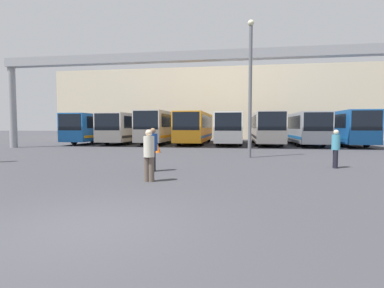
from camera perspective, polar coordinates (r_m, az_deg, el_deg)
ground_plane at (r=5.95m, az=-19.73°, el=-14.82°), size 200.00×200.00×0.00m
building_backdrop at (r=48.10m, az=5.77°, el=7.26°), size 49.39×12.00×10.10m
overhead_gantry at (r=23.48m, az=2.20°, el=14.55°), size 33.32×0.80×7.49m
bus_slot_0 at (r=34.47m, az=-17.39°, el=3.16°), size 2.49×11.28×3.05m
bus_slot_1 at (r=32.92m, az=-11.87°, el=3.26°), size 2.61×11.05×3.08m
bus_slot_2 at (r=31.70m, az=-5.86°, el=3.52°), size 2.50×10.81×3.28m
bus_slot_3 at (r=31.11m, az=0.62°, el=3.41°), size 2.60×11.07×3.16m
bus_slot_4 at (r=31.49m, az=7.30°, el=3.30°), size 2.46×12.47×3.07m
bus_slot_5 at (r=30.83m, az=13.95°, el=3.28°), size 2.51×10.95×3.13m
bus_slot_6 at (r=31.62m, az=20.41°, el=3.08°), size 2.48×11.53×3.04m
bus_slot_7 at (r=32.86m, az=26.45°, el=3.06°), size 2.49×12.24×3.16m
pedestrian_near_left at (r=12.25m, az=-7.44°, el=-0.84°), size 0.37×0.37×1.76m
pedestrian_far_center at (r=9.98m, az=-8.19°, el=-1.91°), size 0.36×0.36×1.73m
pedestrian_mid_left at (r=14.51m, az=25.69°, el=-0.65°), size 0.35×0.35×1.68m
traffic_cone at (r=20.91m, az=-6.64°, el=-0.70°), size 0.49×0.49×0.67m
lamp_post at (r=17.88m, az=11.04°, el=11.28°), size 0.36×0.36×7.88m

